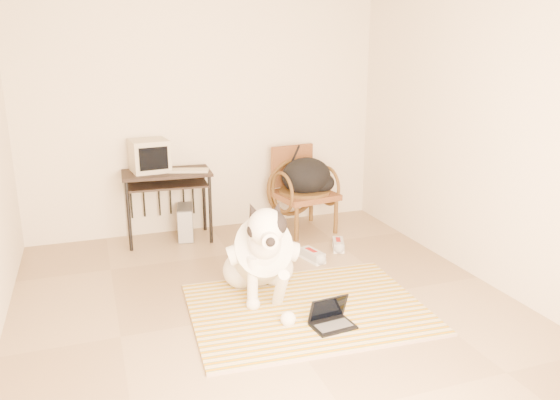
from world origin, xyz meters
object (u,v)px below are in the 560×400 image
computer_desk (167,182)px  pc_tower (185,222)px  laptop (331,319)px  crt_monitor (150,156)px  rattan_chair (302,189)px  backpack (309,177)px  dog (261,255)px

computer_desk → pc_tower: computer_desk is taller
laptop → pc_tower: pc_tower is taller
crt_monitor → rattan_chair: crt_monitor is taller
computer_desk → backpack: backpack is taller
pc_tower → rattan_chair: (1.32, -0.14, 0.30)m
pc_tower → dog: bearing=-78.1°
crt_monitor → rattan_chair: 1.73m
laptop → rattan_chair: rattan_chair is taller
crt_monitor → computer_desk: bearing=-28.2°
pc_tower → computer_desk: bearing=-175.7°
laptop → backpack: 2.32m
rattan_chair → backpack: bearing=-57.0°
laptop → rattan_chair: bearing=73.7°
dog → backpack: (1.02, 1.44, 0.25)m
backpack → crt_monitor: bearing=170.4°
computer_desk → crt_monitor: (-0.16, 0.08, 0.28)m
dog → rattan_chair: rattan_chair is taller
laptop → computer_desk: computer_desk is taller
dog → crt_monitor: 1.94m
crt_monitor → dog: bearing=-68.5°
crt_monitor → pc_tower: (0.33, -0.07, -0.75)m
crt_monitor → backpack: 1.75m
laptop → pc_tower: bearing=105.9°
laptop → computer_desk: bearing=109.9°
laptop → dog: bearing=114.9°
rattan_chair → dog: bearing=-122.7°
pc_tower → rattan_chair: rattan_chair is taller
pc_tower → rattan_chair: bearing=-6.1°
laptop → backpack: backpack is taller
computer_desk → rattan_chair: 1.51m
rattan_chair → backpack: 0.18m
computer_desk → rattan_chair: rattan_chair is taller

